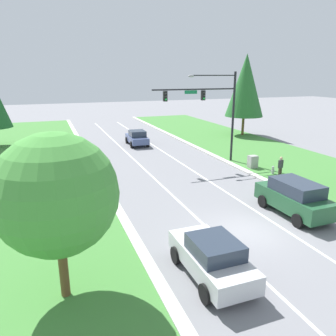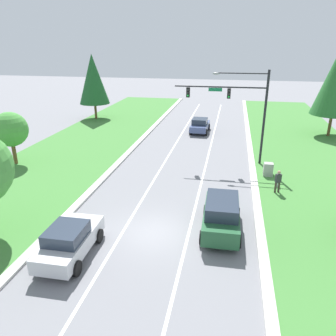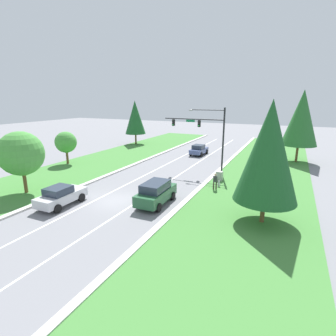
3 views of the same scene
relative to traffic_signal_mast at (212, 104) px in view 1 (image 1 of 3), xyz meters
name	(u,v)px [view 1 (image 1 of 3)]	position (x,y,z in m)	size (l,w,h in m)	color
ground_plane	(248,231)	(-4.16, -12.28, -5.20)	(160.00, 160.00, 0.00)	slate
curb_strip_right	(334,213)	(1.49, -12.28, -5.13)	(0.50, 90.00, 0.15)	beige
curb_strip_left	(140,249)	(-9.81, -12.28, -5.13)	(0.50, 90.00, 0.15)	beige
grass_verge_left	(12,274)	(-15.06, -12.28, -5.16)	(10.00, 90.00, 0.08)	#427F38
lane_stripe_inner_left	(217,237)	(-5.96, -12.28, -5.20)	(0.14, 81.00, 0.01)	white
lane_stripe_inner_right	(278,225)	(-2.36, -12.28, -5.20)	(0.14, 81.00, 0.01)	white
traffic_signal_mast	(212,104)	(0.00, 0.00, 0.00)	(7.52, 0.41, 7.81)	black
slate_blue_sedan	(137,138)	(-4.01, 9.65, -4.37)	(2.14, 4.21, 1.65)	#475684
silver_sedan	(212,257)	(-7.74, -15.11, -4.34)	(2.08, 4.35, 1.70)	silver
forest_suv	(294,197)	(-0.66, -11.41, -4.18)	(2.16, 4.65, 1.97)	#235633
utility_cabinet	(253,162)	(2.58, -2.74, -4.65)	(0.70, 0.60, 1.10)	#9E9E99
pedestrian	(280,167)	(2.93, -5.77, -4.27)	(0.44, 0.35, 1.69)	#42382D
fire_hydrant	(273,170)	(3.08, -4.77, -4.86)	(0.34, 0.20, 0.70)	#B7B7BC
conifer_near_right_tree	(245,86)	(10.20, 10.66, 1.02)	(4.71, 4.71, 10.00)	brown
oak_far_left_tree	(56,195)	(-13.13, -14.36, -1.34)	(4.09, 4.09, 5.92)	brown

